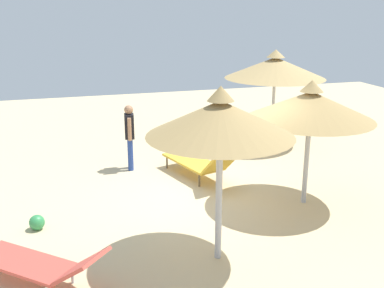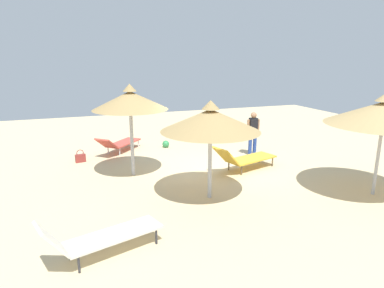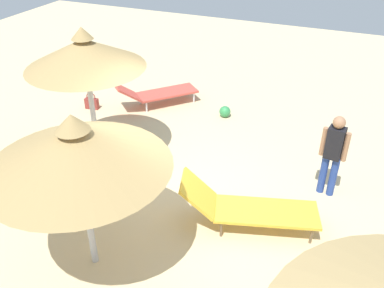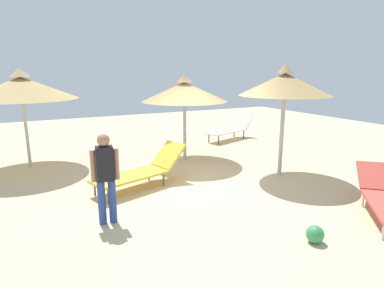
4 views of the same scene
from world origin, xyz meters
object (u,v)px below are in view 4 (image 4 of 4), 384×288
Objects in this scene: person_standing_near_left at (105,174)px; lounge_chair_far_right at (142,170)px; parasol_umbrella_back at (185,92)px; parasol_umbrella_edge at (285,85)px; lounge_chair_far_left at (232,129)px; parasol_umbrella_near_right at (21,88)px; beach_ball at (315,234)px.

lounge_chair_far_right is at bearing 52.04° from person_standing_near_left.
parasol_umbrella_back is 2.82m from parasol_umbrella_edge.
lounge_chair_far_right is (-3.36, 0.77, -1.85)m from parasol_umbrella_edge.
lounge_chair_far_right is 1.04× the size of lounge_chair_far_left.
parasol_umbrella_near_right is at bearing -175.76° from lounge_chair_far_left.
lounge_chair_far_right is 3.86m from beach_ball.
lounge_chair_far_left reaches higher than lounge_chair_far_right.
parasol_umbrella_edge is at bearing -32.98° from parasol_umbrella_near_right.
parasol_umbrella_near_right is at bearing 162.81° from parasol_umbrella_back.
lounge_chair_far_right is (2.24, -2.87, -1.74)m from parasol_umbrella_near_right.
lounge_chair_far_left is 7.56m from person_standing_near_left.
person_standing_near_left is at bearing -75.11° from parasol_umbrella_near_right.
beach_ball is (-3.15, -6.91, -0.27)m from lounge_chair_far_left.
parasol_umbrella_near_right is at bearing 128.05° from lounge_chair_far_right.
lounge_chair_far_left is at bearing 4.24° from parasol_umbrella_near_right.
parasol_umbrella_near_right is (-4.09, 1.27, 0.15)m from parasol_umbrella_back.
lounge_chair_far_right is at bearing -144.30° from lounge_chair_far_left.
lounge_chair_far_left is 7.60m from beach_ball.
lounge_chair_far_right reaches higher than beach_ball.
parasol_umbrella_back reaches higher than lounge_chair_far_right.
beach_ball is (-0.29, -5.13, -1.86)m from parasol_umbrella_back.
lounge_chair_far_left is at bearing 39.54° from person_standing_near_left.
lounge_chair_far_left is (4.71, 3.38, -0.00)m from lounge_chair_far_right.
parasol_umbrella_back reaches higher than lounge_chair_far_left.
lounge_chair_far_left is (6.95, 0.52, -1.74)m from parasol_umbrella_near_right.
person_standing_near_left is (1.14, -4.29, -1.25)m from parasol_umbrella_near_right.
lounge_chair_far_right is at bearing 167.15° from parasol_umbrella_edge.
lounge_chair_far_right is at bearing 113.84° from beach_ball.
parasol_umbrella_back reaches higher than beach_ball.
parasol_umbrella_edge reaches higher than person_standing_near_left.
lounge_chair_far_right is 1.47× the size of person_standing_near_left.
parasol_umbrella_back is at bearing -17.19° from parasol_umbrella_near_right.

